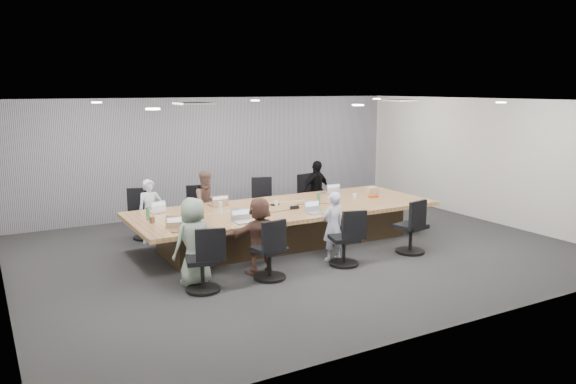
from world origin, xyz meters
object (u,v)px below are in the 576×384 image
chair_3 (308,200)px  stapler (295,207)px  person_5 (260,235)px  laptop_0 (158,211)px  person_6 (333,226)px  laptop_4 (182,230)px  chair_4 (202,265)px  person_1 (208,203)px  snack_packet (373,196)px  conference_table (286,224)px  laptop_5 (245,222)px  person_4 (194,241)px  chair_6 (344,243)px  chair_1 (202,214)px  laptop_6 (316,213)px  laptop_1 (218,205)px  laptop_3 (329,193)px  chair_0 (146,218)px  person_0 (150,211)px  chair_7 (411,231)px  canvas_bag (372,190)px  person_3 (316,191)px  mug_brown (152,220)px  chair_5 (270,254)px  chair_2 (268,204)px  bottle_green_left (148,214)px  bottle_green_right (319,199)px

chair_3 → stapler: chair_3 is taller
person_5 → stapler: 1.68m
laptop_0 → person_6: (2.51, -2.15, -0.13)m
person_5 → stapler: bearing=-141.6°
laptop_4 → stapler: 2.48m
chair_4 → laptop_4: bearing=105.1°
person_1 → snack_packet: (3.19, -1.42, 0.09)m
conference_table → laptop_5: bearing=-147.2°
person_4 → chair_6: bearing=159.3°
chair_1 → chair_6: 3.64m
person_5 → snack_packet: person_5 is taller
laptop_6 → chair_4: bearing=-159.6°
laptop_1 → laptop_3: 2.66m
laptop_4 → laptop_6: bearing=13.7°
chair_1 → laptop_0: same height
chair_0 → laptop_0: chair_0 is taller
person_1 → person_4: 2.99m
stapler → person_0: bearing=150.7°
chair_7 → person_1: size_ratio=0.63×
chair_0 → chair_4: chair_0 is taller
laptop_4 → canvas_bag: bearing=26.6°
chair_4 → laptop_6: (2.59, 0.90, 0.34)m
person_3 → laptop_4: 4.49m
laptop_1 → mug_brown: size_ratio=3.16×
person_0 → person_1: person_1 is taller
chair_0 → person_1: 1.28m
person_5 → person_6: bearing=178.5°
conference_table → chair_0: (-2.30, 1.70, 0.02)m
chair_0 → person_5: person_5 is taller
person_4 → conference_table: bearing=-163.5°
chair_5 → mug_brown: mug_brown is taller
chair_2 → stapler: chair_2 is taller
person_4 → laptop_3: bearing=-164.4°
chair_7 → person_3: size_ratio=0.61×
laptop_0 → mug_brown: (-0.35, -0.84, 0.04)m
chair_4 → canvas_bag: (4.70, 1.97, 0.40)m
conference_table → person_0: bearing=149.6°
chair_7 → canvas_bag: 2.10m
snack_packet → laptop_0: bearing=168.8°
chair_6 → chair_7: chair_7 is taller
conference_table → person_1: person_1 is taller
bottle_green_left → stapler: bearing=-10.3°
person_6 → stapler: 1.10m
laptop_1 → bottle_green_right: bearing=148.9°
chair_7 → laptop_5: bearing=151.2°
chair_6 → person_5: size_ratio=0.62×
laptop_1 → chair_1: bearing=-92.3°
chair_2 → chair_5: bearing=79.0°
chair_5 → person_4: bearing=154.6°
person_1 → chair_1: bearing=84.5°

